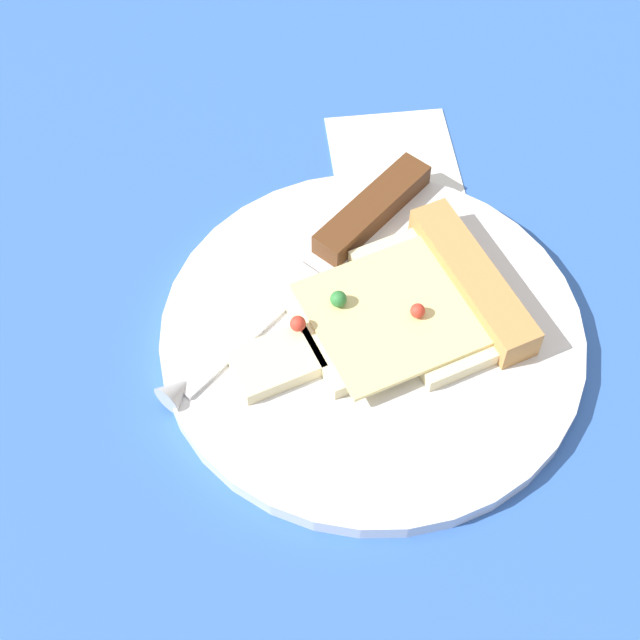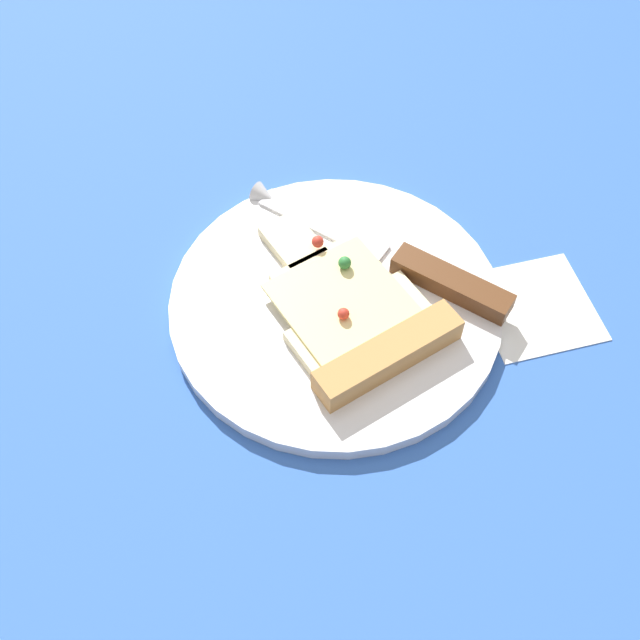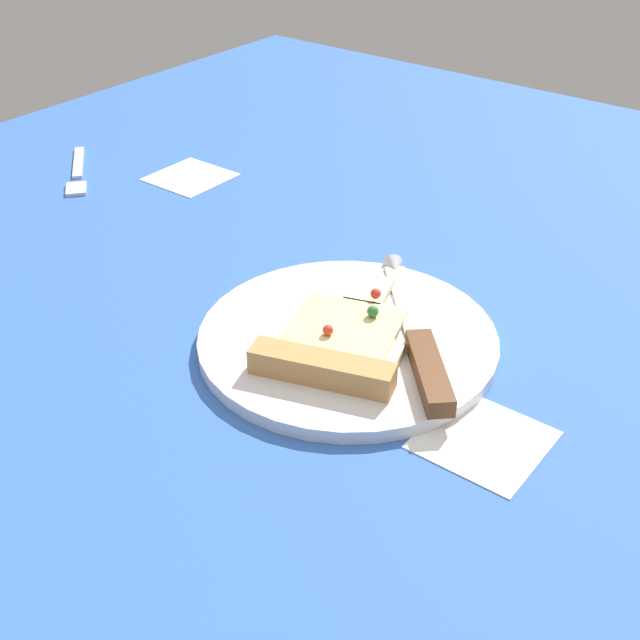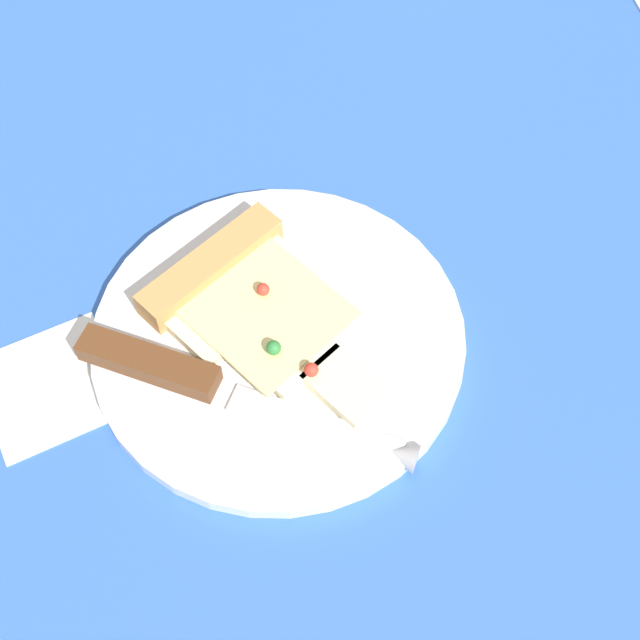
{
  "view_description": "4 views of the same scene",
  "coord_description": "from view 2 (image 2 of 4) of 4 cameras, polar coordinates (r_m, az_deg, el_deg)",
  "views": [
    {
      "loc": [
        -8.42,
        -37.25,
        49.72
      ],
      "look_at": [
        -4.66,
        -5.18,
        3.13
      ],
      "focal_mm": 52.97,
      "sensor_mm": 36.0,
      "label": 1
    },
    {
      "loc": [
        33.31,
        -15.19,
        50.78
      ],
      "look_at": [
        0.7,
        -6.76,
        1.86
      ],
      "focal_mm": 43.46,
      "sensor_mm": 36.0,
      "label": 2
    },
    {
      "loc": [
        48.31,
        30.29,
        42.42
      ],
      "look_at": [
        1.57,
        -5.76,
        3.86
      ],
      "focal_mm": 46.89,
      "sensor_mm": 36.0,
      "label": 3
    },
    {
      "loc": [
        -31.42,
        7.09,
        54.04
      ],
      "look_at": [
        -2.41,
        -7.68,
        2.37
      ],
      "focal_mm": 49.27,
      "sensor_mm": 36.0,
      "label": 4
    }
  ],
  "objects": [
    {
      "name": "knife",
      "position": [
        0.63,
        5.92,
        4.55
      ],
      "size": [
        19.06,
        17.82,
        2.45
      ],
      "rotation": [
        0.0,
        0.0,
        2.32
      ],
      "color": "silver",
      "rests_on": "plate"
    },
    {
      "name": "ground_plane",
      "position": [
        0.64,
        5.72,
        0.03
      ],
      "size": [
        156.72,
        156.72,
        3.0
      ],
      "color": "#3360B7",
      "rests_on": "ground"
    },
    {
      "name": "plate",
      "position": [
        0.62,
        1.16,
        1.21
      ],
      "size": [
        26.45,
        26.45,
        1.23
      ],
      "primitive_type": "cylinder",
      "color": "silver",
      "rests_on": "ground_plane"
    },
    {
      "name": "pizza_slice",
      "position": [
        0.59,
        2.58,
        0.28
      ],
      "size": [
        18.97,
        13.94,
        2.34
      ],
      "rotation": [
        0.0,
        0.0,
        1.89
      ],
      "color": "beige",
      "rests_on": "plate"
    }
  ]
}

